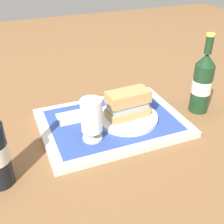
{
  "coord_description": "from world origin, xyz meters",
  "views": [
    {
      "loc": [
        0.29,
        0.71,
        0.51
      ],
      "look_at": [
        0.0,
        0.0,
        0.05
      ],
      "focal_mm": 46.61,
      "sensor_mm": 36.0,
      "label": 1
    }
  ],
  "objects": [
    {
      "name": "plate",
      "position": [
        -0.05,
        0.02,
        0.03
      ],
      "size": [
        0.19,
        0.19,
        0.01
      ],
      "primitive_type": "cylinder",
      "color": "white",
      "rests_on": "placemat"
    },
    {
      "name": "napkin_folded",
      "position": [
        0.11,
        -0.06,
        0.02
      ],
      "size": [
        0.09,
        0.07,
        0.01
      ],
      "primitive_type": "cube",
      "color": "white",
      "rests_on": "placemat"
    },
    {
      "name": "second_bottle",
      "position": [
        -0.31,
        0.02,
        0.1
      ],
      "size": [
        0.07,
        0.07,
        0.27
      ],
      "color": "#19381E",
      "rests_on": "ground_plane"
    },
    {
      "name": "sandwich",
      "position": [
        -0.04,
        0.02,
        0.08
      ],
      "size": [
        0.14,
        0.07,
        0.08
      ],
      "rotation": [
        0.0,
        0.0,
        0.05
      ],
      "color": "tan",
      "rests_on": "plate"
    },
    {
      "name": "tray",
      "position": [
        0.0,
        0.0,
        0.01
      ],
      "size": [
        0.44,
        0.32,
        0.02
      ],
      "primitive_type": "cube",
      "color": "silver",
      "rests_on": "ground_plane"
    },
    {
      "name": "beer_glass",
      "position": [
        0.09,
        0.07,
        0.09
      ],
      "size": [
        0.06,
        0.06,
        0.12
      ],
      "color": "silver",
      "rests_on": "placemat"
    },
    {
      "name": "ground_plane",
      "position": [
        0.0,
        0.0,
        0.0
      ],
      "size": [
        3.0,
        3.0,
        0.0
      ],
      "primitive_type": "plane",
      "color": "brown"
    },
    {
      "name": "placemat",
      "position": [
        0.0,
        0.0,
        0.02
      ],
      "size": [
        0.38,
        0.27,
        0.0
      ],
      "primitive_type": "cube",
      "color": "#2D4793",
      "rests_on": "tray"
    }
  ]
}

